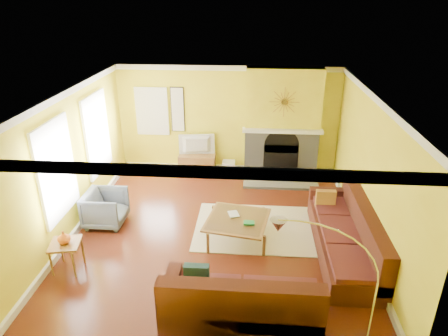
# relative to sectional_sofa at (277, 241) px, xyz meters

# --- Properties ---
(floor) EXTENTS (5.50, 6.00, 0.02)m
(floor) POSITION_rel_sectional_sofa_xyz_m (-1.10, 0.89, -0.46)
(floor) COLOR maroon
(floor) RESTS_ON ground
(ceiling) EXTENTS (5.50, 6.00, 0.02)m
(ceiling) POSITION_rel_sectional_sofa_xyz_m (-1.10, 0.89, 2.26)
(ceiling) COLOR white
(ceiling) RESTS_ON ground
(wall_back) EXTENTS (5.50, 0.02, 2.70)m
(wall_back) POSITION_rel_sectional_sofa_xyz_m (-1.10, 3.90, 0.90)
(wall_back) COLOR yellow
(wall_back) RESTS_ON ground
(wall_front) EXTENTS (5.50, 0.02, 2.70)m
(wall_front) POSITION_rel_sectional_sofa_xyz_m (-1.10, -2.12, 0.90)
(wall_front) COLOR yellow
(wall_front) RESTS_ON ground
(wall_left) EXTENTS (0.02, 6.00, 2.70)m
(wall_left) POSITION_rel_sectional_sofa_xyz_m (-3.86, 0.89, 0.90)
(wall_left) COLOR yellow
(wall_left) RESTS_ON ground
(wall_right) EXTENTS (0.02, 6.00, 2.70)m
(wall_right) POSITION_rel_sectional_sofa_xyz_m (1.66, 0.89, 0.90)
(wall_right) COLOR yellow
(wall_right) RESTS_ON ground
(baseboard) EXTENTS (5.50, 6.00, 0.12)m
(baseboard) POSITION_rel_sectional_sofa_xyz_m (-1.10, 0.89, -0.39)
(baseboard) COLOR white
(baseboard) RESTS_ON floor
(crown_molding) EXTENTS (5.50, 6.00, 0.12)m
(crown_molding) POSITION_rel_sectional_sofa_xyz_m (-1.10, 0.89, 2.19)
(crown_molding) COLOR white
(crown_molding) RESTS_ON ceiling
(window_left_near) EXTENTS (0.06, 1.22, 1.72)m
(window_left_near) POSITION_rel_sectional_sofa_xyz_m (-3.82, 2.19, 1.05)
(window_left_near) COLOR white
(window_left_near) RESTS_ON wall_left
(window_left_far) EXTENTS (0.06, 1.22, 1.72)m
(window_left_far) POSITION_rel_sectional_sofa_xyz_m (-3.82, 0.29, 1.05)
(window_left_far) COLOR white
(window_left_far) RESTS_ON wall_left
(window_back) EXTENTS (0.82, 0.06, 1.22)m
(window_back) POSITION_rel_sectional_sofa_xyz_m (-3.00, 3.85, 1.10)
(window_back) COLOR white
(window_back) RESTS_ON wall_back
(wall_art) EXTENTS (0.34, 0.04, 1.14)m
(wall_art) POSITION_rel_sectional_sofa_xyz_m (-2.35, 3.86, 1.15)
(wall_art) COLOR white
(wall_art) RESTS_ON wall_back
(fireplace) EXTENTS (1.80, 0.40, 2.70)m
(fireplace) POSITION_rel_sectional_sofa_xyz_m (0.25, 3.69, 0.90)
(fireplace) COLOR gray
(fireplace) RESTS_ON floor
(mantel) EXTENTS (1.92, 0.22, 0.08)m
(mantel) POSITION_rel_sectional_sofa_xyz_m (0.25, 3.45, 0.80)
(mantel) COLOR white
(mantel) RESTS_ON fireplace
(hearth) EXTENTS (1.80, 0.70, 0.06)m
(hearth) POSITION_rel_sectional_sofa_xyz_m (0.25, 3.14, -0.42)
(hearth) COLOR gray
(hearth) RESTS_ON floor
(sunburst) EXTENTS (0.70, 0.04, 0.70)m
(sunburst) POSITION_rel_sectional_sofa_xyz_m (0.25, 3.46, 1.50)
(sunburst) COLOR olive
(sunburst) RESTS_ON fireplace
(rug) EXTENTS (2.40, 1.80, 0.02)m
(rug) POSITION_rel_sectional_sofa_xyz_m (-0.34, 1.08, -0.44)
(rug) COLOR beige
(rug) RESTS_ON floor
(sectional_sofa) EXTENTS (3.30, 3.61, 0.90)m
(sectional_sofa) POSITION_rel_sectional_sofa_xyz_m (0.00, 0.00, 0.00)
(sectional_sofa) COLOR #471E17
(sectional_sofa) RESTS_ON floor
(coffee_table) EXTENTS (1.29, 1.29, 0.44)m
(coffee_table) POSITION_rel_sectional_sofa_xyz_m (-0.70, 0.69, -0.23)
(coffee_table) COLOR white
(coffee_table) RESTS_ON floor
(media_console) EXTENTS (0.92, 0.41, 0.51)m
(media_console) POSITION_rel_sectional_sofa_xyz_m (-1.86, 3.60, -0.20)
(media_console) COLOR olive
(media_console) RESTS_ON floor
(tv) EXTENTS (0.91, 0.25, 0.52)m
(tv) POSITION_rel_sectional_sofa_xyz_m (-1.86, 3.60, 0.31)
(tv) COLOR black
(tv) RESTS_ON media_console
(subwoofer) EXTENTS (0.32, 0.32, 0.32)m
(subwoofer) POSITION_rel_sectional_sofa_xyz_m (-1.05, 3.66, -0.29)
(subwoofer) COLOR white
(subwoofer) RESTS_ON floor
(armchair) EXTENTS (0.78, 0.76, 0.71)m
(armchair) POSITION_rel_sectional_sofa_xyz_m (-3.34, 1.03, -0.10)
(armchair) COLOR slate
(armchair) RESTS_ON floor
(side_table) EXTENTS (0.56, 0.56, 0.52)m
(side_table) POSITION_rel_sectional_sofa_xyz_m (-3.49, -0.43, -0.19)
(side_table) COLOR olive
(side_table) RESTS_ON floor
(vase) EXTENTS (0.21, 0.21, 0.22)m
(vase) POSITION_rel_sectional_sofa_xyz_m (-3.49, -0.43, 0.18)
(vase) COLOR orange
(vase) RESTS_ON side_table
(book) EXTENTS (0.25, 0.29, 0.02)m
(book) POSITION_rel_sectional_sofa_xyz_m (-0.86, 0.80, -0.00)
(book) COLOR white
(book) RESTS_ON coffee_table
(arc_lamp) EXTENTS (1.29, 0.36, 2.01)m
(arc_lamp) POSITION_rel_sectional_sofa_xyz_m (0.49, -1.91, 0.55)
(arc_lamp) COLOR silver
(arc_lamp) RESTS_ON floor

